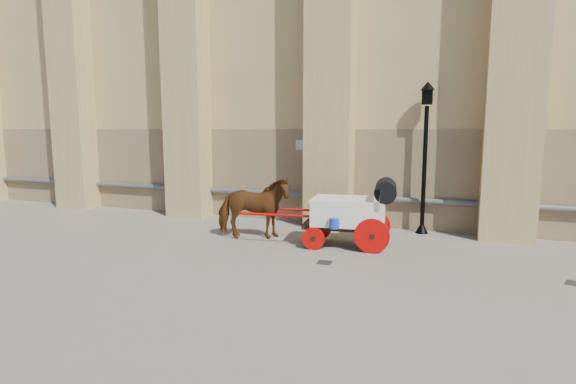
% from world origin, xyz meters
% --- Properties ---
extents(ground, '(90.00, 90.00, 0.00)m').
position_xyz_m(ground, '(0.00, 0.00, 0.00)').
color(ground, slate).
rests_on(ground, ground).
extents(horse, '(2.21, 1.49, 1.71)m').
position_xyz_m(horse, '(-2.53, 1.34, 0.85)').
color(horse, '#603412').
rests_on(horse, ground).
extents(carriage, '(4.12, 1.58, 1.76)m').
position_xyz_m(carriage, '(0.24, 1.49, 0.95)').
color(carriage, black).
rests_on(carriage, ground).
extents(street_lamp, '(0.41, 0.41, 4.32)m').
position_xyz_m(street_lamp, '(1.80, 3.64, 2.31)').
color(street_lamp, black).
rests_on(street_lamp, ground).
extents(drain_grate_near, '(0.34, 0.34, 0.01)m').
position_xyz_m(drain_grate_near, '(-0.06, -0.18, 0.01)').
color(drain_grate_near, black).
rests_on(drain_grate_near, ground).
extents(drain_grate_far, '(0.41, 0.41, 0.01)m').
position_xyz_m(drain_grate_far, '(4.93, 0.17, 0.01)').
color(drain_grate_far, black).
rests_on(drain_grate_far, ground).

